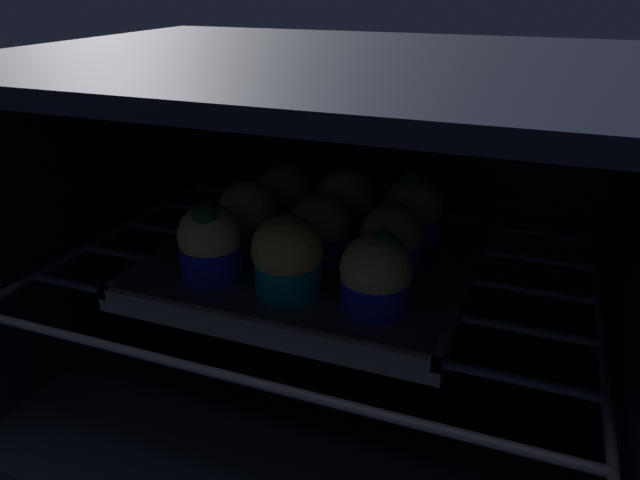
% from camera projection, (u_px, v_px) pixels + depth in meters
% --- Properties ---
extents(oven_cavity, '(0.59, 0.47, 0.37)m').
position_uv_depth(oven_cavity, '(333.00, 227.00, 0.64)').
color(oven_cavity, black).
rests_on(oven_cavity, ground).
extents(oven_rack, '(0.55, 0.42, 0.01)m').
position_uv_depth(oven_rack, '(319.00, 272.00, 0.62)').
color(oven_rack, '#444756').
rests_on(oven_rack, oven_cavity).
extents(baking_tray, '(0.31, 0.31, 0.02)m').
position_uv_depth(baking_tray, '(320.00, 261.00, 0.62)').
color(baking_tray, '#4C4C51').
rests_on(baking_tray, oven_rack).
extents(muffin_row0_col0, '(0.06, 0.06, 0.08)m').
position_uv_depth(muffin_row0_col0, '(210.00, 243.00, 0.56)').
color(muffin_row0_col0, '#1928B7').
rests_on(muffin_row0_col0, baking_tray).
extents(muffin_row0_col1, '(0.06, 0.06, 0.08)m').
position_uv_depth(muffin_row0_col1, '(289.00, 258.00, 0.53)').
color(muffin_row0_col1, '#0C8C84').
rests_on(muffin_row0_col1, baking_tray).
extents(muffin_row0_col2, '(0.06, 0.06, 0.07)m').
position_uv_depth(muffin_row0_col2, '(376.00, 275.00, 0.51)').
color(muffin_row0_col2, '#1928B7').
rests_on(muffin_row0_col2, baking_tray).
extents(muffin_row1_col0, '(0.06, 0.06, 0.07)m').
position_uv_depth(muffin_row1_col0, '(248.00, 216.00, 0.63)').
color(muffin_row1_col0, '#0C8C84').
rests_on(muffin_row1_col0, baking_tray).
extents(muffin_row1_col1, '(0.06, 0.06, 0.07)m').
position_uv_depth(muffin_row1_col1, '(319.00, 229.00, 0.61)').
color(muffin_row1_col1, '#1928B7').
rests_on(muffin_row1_col1, baking_tray).
extents(muffin_row1_col2, '(0.06, 0.06, 0.07)m').
position_uv_depth(muffin_row1_col2, '(391.00, 241.00, 0.58)').
color(muffin_row1_col2, '#1928B7').
rests_on(muffin_row1_col2, baking_tray).
extents(muffin_row2_col0, '(0.06, 0.06, 0.07)m').
position_uv_depth(muffin_row2_col0, '(284.00, 197.00, 0.70)').
color(muffin_row2_col0, '#7A238C').
rests_on(muffin_row2_col0, baking_tray).
extents(muffin_row2_col1, '(0.07, 0.07, 0.07)m').
position_uv_depth(muffin_row2_col1, '(344.00, 203.00, 0.67)').
color(muffin_row2_col1, '#1928B7').
rests_on(muffin_row2_col1, baking_tray).
extents(muffin_row2_col2, '(0.06, 0.06, 0.08)m').
position_uv_depth(muffin_row2_col2, '(414.00, 211.00, 0.64)').
color(muffin_row2_col2, '#1928B7').
rests_on(muffin_row2_col2, baking_tray).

